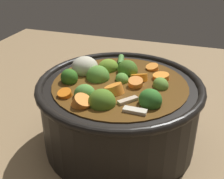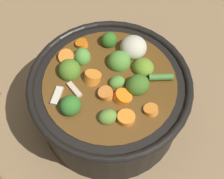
# 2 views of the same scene
# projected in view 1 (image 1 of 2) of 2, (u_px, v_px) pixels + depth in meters

# --- Properties ---
(ground_plane) EXTENTS (1.10, 1.10, 0.00)m
(ground_plane) POSITION_uv_depth(u_px,v_px,m) (119.00, 140.00, 0.51)
(ground_plane) COLOR #8C704C
(cooking_pot) EXTENTS (0.27, 0.27, 0.14)m
(cooking_pot) POSITION_uv_depth(u_px,v_px,m) (119.00, 110.00, 0.48)
(cooking_pot) COLOR black
(cooking_pot) RESTS_ON ground_plane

